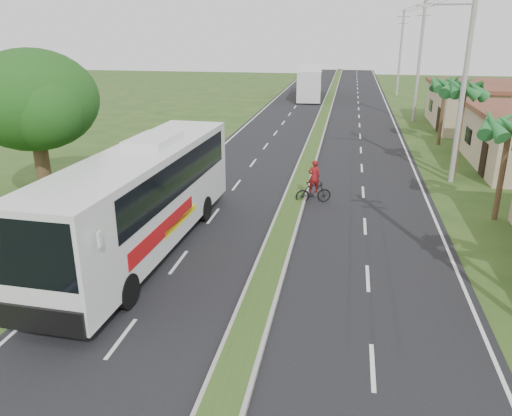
# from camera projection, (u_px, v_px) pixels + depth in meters

# --- Properties ---
(ground) EXTENTS (180.00, 180.00, 0.00)m
(ground) POSITION_uv_depth(u_px,v_px,m) (241.00, 353.00, 13.60)
(ground) COLOR #274519
(ground) RESTS_ON ground
(road_asphalt) EXTENTS (14.00, 160.00, 0.02)m
(road_asphalt) POSITION_uv_depth(u_px,v_px,m) (306.00, 166.00, 32.09)
(road_asphalt) COLOR black
(road_asphalt) RESTS_ON ground
(median_strip) EXTENTS (1.20, 160.00, 0.18)m
(median_strip) POSITION_uv_depth(u_px,v_px,m) (307.00, 164.00, 32.06)
(median_strip) COLOR gray
(median_strip) RESTS_ON ground
(lane_edge_left) EXTENTS (0.12, 160.00, 0.01)m
(lane_edge_left) POSITION_uv_depth(u_px,v_px,m) (206.00, 161.00, 33.25)
(lane_edge_left) COLOR silver
(lane_edge_left) RESTS_ON ground
(lane_edge_right) EXTENTS (0.12, 160.00, 0.01)m
(lane_edge_right) POSITION_uv_depth(u_px,v_px,m) (414.00, 171.00, 30.94)
(lane_edge_right) COLOR silver
(lane_edge_right) RESTS_ON ground
(shop_far) EXTENTS (8.60, 11.60, 3.82)m
(shop_far) POSITION_uv_depth(u_px,v_px,m) (482.00, 106.00, 43.83)
(shop_far) COLOR tan
(shop_far) RESTS_ON ground
(palm_verge_b) EXTENTS (2.40, 2.40, 5.05)m
(palm_verge_b) POSITION_uv_depth(u_px,v_px,m) (510.00, 126.00, 21.60)
(palm_verge_b) COLOR #473321
(palm_verge_b) RESTS_ON ground
(palm_verge_c) EXTENTS (2.40, 2.40, 5.85)m
(palm_verge_c) POSITION_uv_depth(u_px,v_px,m) (465.00, 89.00, 27.92)
(palm_verge_c) COLOR #473321
(palm_verge_c) RESTS_ON ground
(palm_verge_d) EXTENTS (2.40, 2.40, 5.25)m
(palm_verge_d) POSITION_uv_depth(u_px,v_px,m) (446.00, 83.00, 36.35)
(palm_verge_d) COLOR #473321
(palm_verge_d) RESTS_ON ground
(shade_tree) EXTENTS (6.30, 6.00, 7.54)m
(shade_tree) POSITION_uv_depth(u_px,v_px,m) (32.00, 104.00, 23.24)
(shade_tree) COLOR #473321
(shade_tree) RESTS_ON ground
(utility_pole_b) EXTENTS (3.20, 0.28, 12.00)m
(utility_pole_b) POSITION_uv_depth(u_px,v_px,m) (465.00, 69.00, 26.67)
(utility_pole_b) COLOR gray
(utility_pole_b) RESTS_ON ground
(utility_pole_c) EXTENTS (1.60, 0.28, 11.00)m
(utility_pole_c) POSITION_uv_depth(u_px,v_px,m) (419.00, 59.00, 45.35)
(utility_pole_c) COLOR gray
(utility_pole_c) RESTS_ON ground
(utility_pole_d) EXTENTS (1.60, 0.28, 10.50)m
(utility_pole_d) POSITION_uv_depth(u_px,v_px,m) (400.00, 52.00, 63.93)
(utility_pole_d) COLOR gray
(utility_pole_d) RESTS_ON ground
(coach_bus_main) EXTENTS (3.26, 13.42, 4.31)m
(coach_bus_main) POSITION_uv_depth(u_px,v_px,m) (143.00, 193.00, 19.20)
(coach_bus_main) COLOR silver
(coach_bus_main) RESTS_ON ground
(coach_bus_far) EXTENTS (3.44, 12.73, 3.67)m
(coach_bus_far) POSITION_uv_depth(u_px,v_px,m) (310.00, 81.00, 62.78)
(coach_bus_far) COLOR silver
(coach_bus_far) RESTS_ON ground
(motorcyclist) EXTENTS (1.89, 1.05, 2.22)m
(motorcyclist) POSITION_uv_depth(u_px,v_px,m) (313.00, 188.00, 25.01)
(motorcyclist) COLOR black
(motorcyclist) RESTS_ON ground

